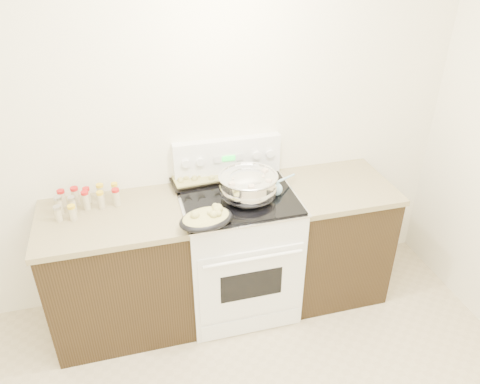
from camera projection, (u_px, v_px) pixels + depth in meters
name	position (u px, v px, depth m)	size (l,w,h in m)	color
room_shell	(245.00, 229.00, 1.46)	(4.10, 3.60, 2.75)	white
counter_left	(120.00, 272.00, 3.17)	(0.93, 0.67, 0.92)	black
counter_right	(331.00, 237.00, 3.52)	(0.73, 0.67, 0.92)	black
kitchen_range	(238.00, 250.00, 3.34)	(0.78, 0.73, 1.22)	white
mixing_bowl	(248.00, 187.00, 3.03)	(0.49, 0.49, 0.23)	silver
roasting_pan	(206.00, 218.00, 2.79)	(0.38, 0.31, 0.11)	black
baking_sheet	(196.00, 178.00, 3.27)	(0.39, 0.29, 0.06)	black
wooden_spoon	(239.00, 202.00, 3.02)	(0.12, 0.25, 0.04)	#A57A4B
blue_ladle	(277.00, 188.00, 3.12)	(0.24, 0.22, 0.11)	#92C1DA
spice_jars	(84.00, 200.00, 2.99)	(0.40, 0.24, 0.13)	#BFB28C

